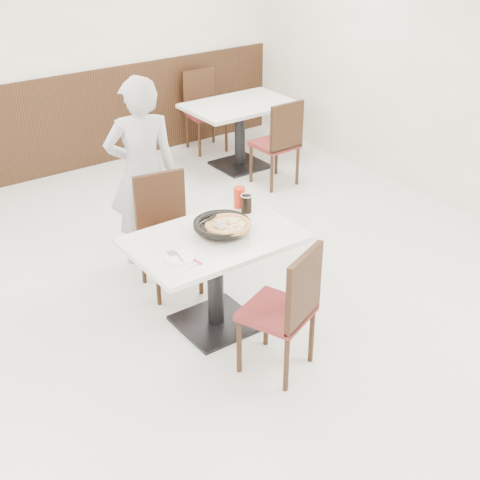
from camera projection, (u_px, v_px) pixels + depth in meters
floor at (230, 318)px, 5.12m from camera, size 7.00×7.00×0.00m
wall_back at (37, 49)px, 6.95m from camera, size 6.00×0.04×2.80m
wainscot_back at (49, 128)px, 7.34m from camera, size 5.90×0.03×1.10m
main_table at (215, 282)px, 4.88m from camera, size 1.21×0.81×0.75m
chair_near at (277, 309)px, 4.40m from camera, size 0.55×0.55×0.95m
chair_far at (170, 237)px, 5.28m from camera, size 0.48×0.48×0.95m
trivet at (217, 231)px, 4.73m from camera, size 0.13×0.13×0.04m
pizza_pan at (222, 228)px, 4.73m from camera, size 0.33×0.33×0.01m
pizza at (228, 227)px, 4.70m from camera, size 0.31×0.31×0.02m
pizza_server at (220, 225)px, 4.65m from camera, size 0.09×0.11×0.00m
napkin at (183, 263)px, 4.38m from camera, size 0.20×0.20×0.00m
side_plate at (179, 258)px, 4.42m from camera, size 0.20×0.20×0.01m
fork at (180, 257)px, 4.41m from camera, size 0.04×0.15×0.00m
cola_glass at (246, 204)px, 5.02m from camera, size 0.08×0.08×0.13m
red_cup at (239, 197)px, 5.09m from camera, size 0.09×0.09×0.16m
diner_person at (142, 173)px, 5.54m from camera, size 0.69×0.56×1.64m
bg_table_right at (240, 135)px, 7.65m from camera, size 1.21×0.81×0.75m
bg_chair_right_near at (275, 142)px, 7.17m from camera, size 0.43×0.43×0.95m
bg_chair_right_far at (206, 112)px, 8.08m from camera, size 0.47×0.47×0.95m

